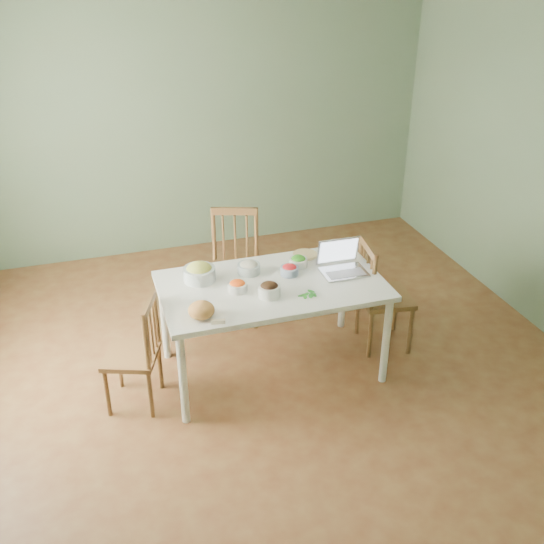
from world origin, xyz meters
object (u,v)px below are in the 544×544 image
object	(u,v)px
bread_boule	(201,310)
chair_far	(234,269)
dining_table	(272,327)
chair_right	(386,295)
chair_left	(131,353)
laptop	(345,259)
bowl_squash	(199,272)

from	to	relation	value
bread_boule	chair_far	bearing A→B (deg)	65.67
dining_table	bread_boule	bearing A→B (deg)	-152.83
dining_table	chair_right	world-z (taller)	chair_right
dining_table	chair_far	size ratio (longest dim) A/B	1.68
chair_left	laptop	xyz separation A→B (m)	(1.71, 0.07, 0.48)
dining_table	laptop	size ratio (longest dim) A/B	4.88
chair_far	dining_table	bearing A→B (deg)	-65.78
chair_left	bread_boule	bearing A→B (deg)	85.27
dining_table	bread_boule	size ratio (longest dim) A/B	9.17
dining_table	bread_boule	distance (m)	0.83
chair_left	chair_right	distance (m)	2.15
dining_table	chair_right	size ratio (longest dim) A/B	1.76
chair_far	bread_boule	size ratio (longest dim) A/B	5.48
chair_far	chair_left	world-z (taller)	chair_far
dining_table	chair_left	size ratio (longest dim) A/B	1.91
chair_right	chair_left	bearing A→B (deg)	101.96
chair_right	laptop	xyz separation A→B (m)	(-0.43, -0.08, 0.44)
chair_left	bread_boule	world-z (taller)	bread_boule
chair_right	bread_boule	xyz separation A→B (m)	(-1.64, -0.38, 0.38)
chair_far	chair_left	size ratio (longest dim) A/B	1.14
chair_far	chair_right	size ratio (longest dim) A/B	1.05
dining_table	chair_left	bearing A→B (deg)	-175.79
chair_right	bowl_squash	distance (m)	1.60
chair_far	laptop	size ratio (longest dim) A/B	2.91
dining_table	chair_far	world-z (taller)	chair_far
bowl_squash	chair_right	bearing A→B (deg)	-5.72
chair_far	bowl_squash	world-z (taller)	chair_far
dining_table	chair_far	bearing A→B (deg)	95.74
chair_left	laptop	distance (m)	1.77
bowl_squash	laptop	world-z (taller)	laptop
chair_right	laptop	distance (m)	0.62
chair_left	laptop	world-z (taller)	laptop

